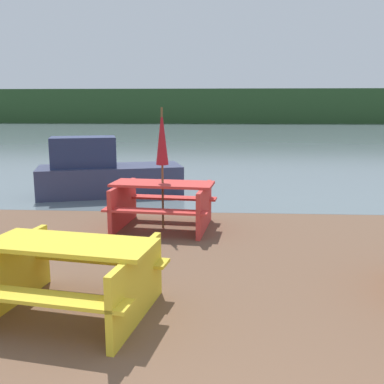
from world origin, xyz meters
The scene contains 6 objects.
water centered at (0.00, 32.48, 0.00)m, with size 60.00×50.00×0.00m.
far_treeline centered at (0.00, 52.48, 2.00)m, with size 80.00×1.60×4.00m.
picnic_table_yellow centered at (-1.56, 3.01, 0.45)m, with size 1.90×1.65×0.76m.
picnic_table_red centered at (-1.04, 6.32, 0.48)m, with size 1.87×1.56×0.80m.
umbrella_crimson centered at (-1.04, 6.32, 1.56)m, with size 0.21×0.21×2.07m.
boat centered at (-2.80, 9.18, 0.51)m, with size 3.55×2.12×1.39m.
Camera 1 is at (-0.08, -1.23, 2.10)m, focal length 42.00 mm.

